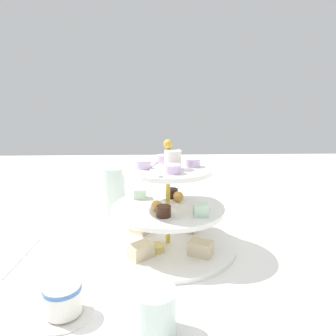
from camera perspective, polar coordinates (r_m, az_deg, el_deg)
The scene contains 7 objects.
ground_plane at distance 0.74m, azimuth 0.00°, elevation -14.19°, with size 2.40×2.40×0.00m, color white.
tiered_serving_stand at distance 0.71m, azimuth -0.00°, elevation -8.79°, with size 0.31×0.31×0.25m.
water_glass_tall_right at distance 0.93m, azimuth -9.87°, elevation -4.11°, with size 0.07×0.07×0.14m, color silver.
water_glass_short_left at distance 0.49m, azimuth -2.46°, elevation -24.83°, with size 0.06×0.06×0.07m, color silver.
teacup_with_saucer at distance 0.55m, azimuth -18.65°, elevation -22.13°, with size 0.09×0.09×0.05m.
butter_knife_left at distance 0.97m, azimuth 13.37°, elevation -7.63°, with size 0.17×0.01×0.00m, color silver.
butter_knife_right at distance 0.76m, azimuth -25.42°, elevation -14.47°, with size 0.17×0.01×0.00m, color silver.
Camera 1 is at (0.66, -0.02, 0.33)m, focal length 33.28 mm.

